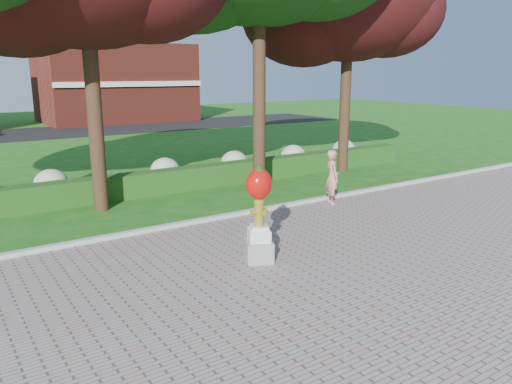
% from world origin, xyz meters
% --- Properties ---
extents(ground, '(100.00, 100.00, 0.00)m').
position_xyz_m(ground, '(0.00, 0.00, 0.00)').
color(ground, '#165A17').
rests_on(ground, ground).
extents(walkway, '(40.00, 14.00, 0.04)m').
position_xyz_m(walkway, '(0.00, -4.00, 0.02)').
color(walkway, gray).
rests_on(walkway, ground).
extents(curb, '(40.00, 0.18, 0.15)m').
position_xyz_m(curb, '(0.00, 3.00, 0.07)').
color(curb, '#ADADA5').
rests_on(curb, ground).
extents(lawn_hedge, '(24.00, 0.70, 0.80)m').
position_xyz_m(lawn_hedge, '(0.00, 7.00, 0.40)').
color(lawn_hedge, '#1D4313').
rests_on(lawn_hedge, ground).
extents(hydrangea_row, '(20.10, 1.10, 0.99)m').
position_xyz_m(hydrangea_row, '(0.57, 8.00, 0.55)').
color(hydrangea_row, '#A5AB83').
rests_on(hydrangea_row, ground).
extents(street, '(50.00, 8.00, 0.02)m').
position_xyz_m(street, '(0.00, 28.00, 0.01)').
color(street, black).
rests_on(street, ground).
extents(building_right, '(12.00, 8.00, 6.40)m').
position_xyz_m(building_right, '(8.00, 34.00, 3.20)').
color(building_right, maroon).
rests_on(building_right, ground).
extents(hydrant_sculpture, '(0.77, 0.77, 2.13)m').
position_xyz_m(hydrant_sculpture, '(-0.45, -0.31, 1.17)').
color(hydrant_sculpture, gray).
rests_on(hydrant_sculpture, walkway).
extents(woman, '(0.59, 0.73, 1.72)m').
position_xyz_m(woman, '(4.24, 2.51, 0.90)').
color(woman, tan).
rests_on(woman, walkway).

